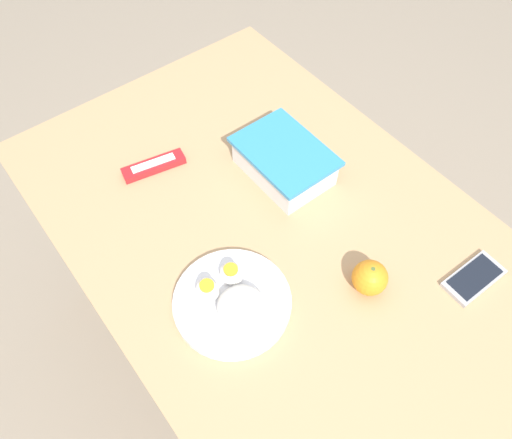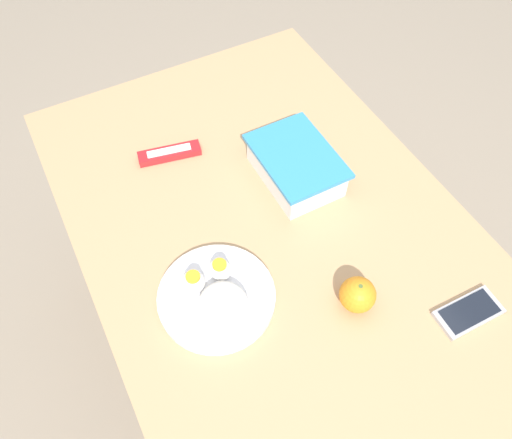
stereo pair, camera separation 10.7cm
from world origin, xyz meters
name	(u,v)px [view 2 (the right image)]	position (x,y,z in m)	size (l,w,h in m)	color
ground_plane	(270,350)	(0.00, 0.00, 0.00)	(10.00, 10.00, 0.00)	gray
table	(276,249)	(0.00, 0.00, 0.65)	(1.25, 0.81, 0.72)	tan
food_container	(296,167)	(-0.12, 0.11, 0.76)	(0.22, 0.16, 0.08)	white
orange_fruit	(358,295)	(0.22, 0.05, 0.76)	(0.07, 0.07, 0.07)	orange
rice_plate	(218,297)	(0.09, -0.18, 0.74)	(0.23, 0.23, 0.06)	white
candy_bar	(170,153)	(-0.32, -0.12, 0.73)	(0.07, 0.16, 0.02)	red
cell_phone	(469,312)	(0.34, 0.24, 0.73)	(0.07, 0.13, 0.01)	#ADADB2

